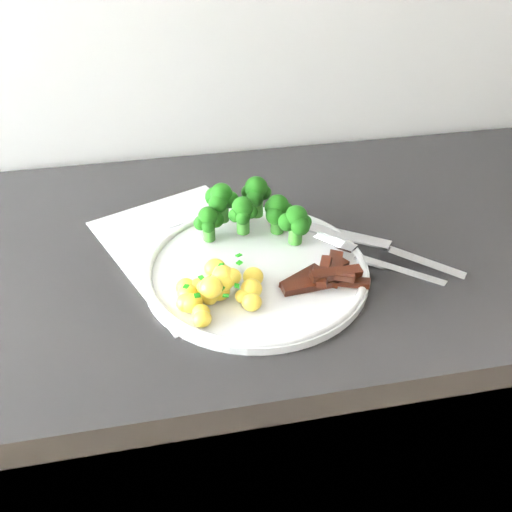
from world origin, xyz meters
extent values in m
cube|color=black|center=(-0.11, 1.69, 0.44)|extent=(2.34, 0.58, 0.88)
cube|color=silver|center=(-0.14, 1.68, 0.88)|extent=(0.31, 0.35, 0.00)
cube|color=slate|center=(-0.11, 1.77, 0.88)|extent=(0.13, 0.06, 0.00)
cube|color=slate|center=(-0.11, 1.75, 0.88)|extent=(0.12, 0.05, 0.00)
cube|color=slate|center=(-0.12, 1.73, 0.88)|extent=(0.12, 0.05, 0.00)
cube|color=slate|center=(-0.13, 1.71, 0.88)|extent=(0.12, 0.05, 0.00)
cube|color=slate|center=(-0.14, 1.69, 0.88)|extent=(0.11, 0.05, 0.00)
cylinder|color=white|center=(-0.06, 1.61, 0.88)|extent=(0.30, 0.30, 0.01)
torus|color=white|center=(-0.06, 1.61, 0.89)|extent=(0.30, 0.30, 0.01)
cylinder|color=#255D1A|center=(-0.07, 1.68, 0.91)|extent=(0.02, 0.02, 0.03)
sphere|color=black|center=(-0.06, 1.68, 0.93)|extent=(0.02, 0.02, 0.02)
sphere|color=black|center=(-0.07, 1.69, 0.93)|extent=(0.02, 0.02, 0.02)
sphere|color=black|center=(-0.08, 1.68, 0.93)|extent=(0.02, 0.02, 0.02)
sphere|color=black|center=(-0.07, 1.67, 0.93)|extent=(0.02, 0.02, 0.02)
sphere|color=black|center=(-0.07, 1.68, 0.94)|extent=(0.03, 0.03, 0.03)
cylinder|color=#255D1A|center=(-0.02, 1.69, 0.90)|extent=(0.02, 0.02, 0.03)
sphere|color=black|center=(0.00, 1.69, 0.92)|extent=(0.02, 0.02, 0.02)
sphere|color=black|center=(-0.02, 1.70, 0.92)|extent=(0.03, 0.03, 0.03)
sphere|color=black|center=(-0.02, 1.68, 0.92)|extent=(0.03, 0.03, 0.03)
sphere|color=black|center=(-0.02, 1.69, 0.93)|extent=(0.03, 0.03, 0.03)
cylinder|color=#255D1A|center=(-0.12, 1.69, 0.90)|extent=(0.02, 0.02, 0.02)
sphere|color=black|center=(-0.10, 1.69, 0.92)|extent=(0.02, 0.02, 0.02)
sphere|color=black|center=(-0.12, 1.70, 0.92)|extent=(0.02, 0.02, 0.02)
sphere|color=black|center=(-0.13, 1.69, 0.92)|extent=(0.02, 0.02, 0.02)
sphere|color=black|center=(-0.12, 1.68, 0.92)|extent=(0.02, 0.02, 0.02)
sphere|color=black|center=(-0.12, 1.69, 0.93)|extent=(0.03, 0.03, 0.03)
cylinder|color=#255D1A|center=(-0.04, 1.72, 0.91)|extent=(0.02, 0.02, 0.03)
sphere|color=black|center=(-0.03, 1.73, 0.93)|extent=(0.02, 0.02, 0.02)
sphere|color=black|center=(-0.05, 1.73, 0.93)|extent=(0.02, 0.02, 0.02)
sphere|color=black|center=(-0.04, 1.71, 0.93)|extent=(0.02, 0.02, 0.02)
sphere|color=black|center=(-0.04, 1.72, 0.94)|extent=(0.03, 0.03, 0.03)
cylinder|color=#255D1A|center=(-0.09, 1.72, 0.91)|extent=(0.02, 0.02, 0.03)
sphere|color=black|center=(-0.08, 1.72, 0.93)|extent=(0.02, 0.02, 0.02)
sphere|color=black|center=(-0.10, 1.73, 0.93)|extent=(0.03, 0.03, 0.03)
sphere|color=black|center=(-0.10, 1.71, 0.93)|extent=(0.03, 0.03, 0.03)
sphere|color=black|center=(-0.09, 1.72, 0.94)|extent=(0.03, 0.03, 0.03)
cylinder|color=#255D1A|center=(0.00, 1.66, 0.90)|extent=(0.02, 0.02, 0.03)
sphere|color=black|center=(0.01, 1.66, 0.92)|extent=(0.02, 0.02, 0.02)
sphere|color=black|center=(0.00, 1.67, 0.92)|extent=(0.03, 0.03, 0.03)
sphere|color=black|center=(-0.01, 1.66, 0.92)|extent=(0.03, 0.03, 0.03)
sphere|color=black|center=(0.01, 1.64, 0.92)|extent=(0.03, 0.03, 0.03)
sphere|color=black|center=(0.00, 1.66, 0.93)|extent=(0.03, 0.03, 0.03)
ellipsoid|color=yellow|center=(-0.15, 1.51, 0.90)|extent=(0.02, 0.02, 0.02)
ellipsoid|color=yellow|center=(-0.12, 1.61, 0.90)|extent=(0.03, 0.03, 0.02)
ellipsoid|color=yellow|center=(-0.16, 1.56, 0.90)|extent=(0.03, 0.03, 0.02)
ellipsoid|color=yellow|center=(-0.16, 1.54, 0.90)|extent=(0.03, 0.02, 0.02)
ellipsoid|color=yellow|center=(-0.08, 1.55, 0.90)|extent=(0.03, 0.03, 0.03)
ellipsoid|color=yellow|center=(-0.12, 1.56, 0.90)|extent=(0.03, 0.02, 0.02)
ellipsoid|color=yellow|center=(-0.13, 1.55, 0.90)|extent=(0.02, 0.02, 0.02)
ellipsoid|color=yellow|center=(-0.09, 1.55, 0.90)|extent=(0.02, 0.02, 0.02)
ellipsoid|color=yellow|center=(-0.15, 1.54, 0.90)|extent=(0.03, 0.02, 0.02)
ellipsoid|color=yellow|center=(-0.11, 1.57, 0.92)|extent=(0.03, 0.03, 0.03)
ellipsoid|color=yellow|center=(-0.16, 1.57, 0.90)|extent=(0.02, 0.02, 0.02)
ellipsoid|color=yellow|center=(-0.07, 1.58, 0.90)|extent=(0.03, 0.03, 0.03)
ellipsoid|color=yellow|center=(-0.10, 1.56, 0.91)|extent=(0.03, 0.02, 0.02)
ellipsoid|color=yellow|center=(-0.11, 1.56, 0.91)|extent=(0.02, 0.02, 0.02)
ellipsoid|color=yellow|center=(-0.14, 1.55, 0.91)|extent=(0.02, 0.02, 0.02)
ellipsoid|color=yellow|center=(-0.12, 1.56, 0.91)|extent=(0.02, 0.02, 0.02)
ellipsoid|color=yellow|center=(-0.14, 1.57, 0.90)|extent=(0.03, 0.02, 0.02)
ellipsoid|color=yellow|center=(-0.11, 1.60, 0.90)|extent=(0.03, 0.03, 0.02)
ellipsoid|color=yellow|center=(-0.11, 1.58, 0.91)|extent=(0.02, 0.02, 0.02)
ellipsoid|color=yellow|center=(-0.08, 1.53, 0.90)|extent=(0.02, 0.02, 0.02)
ellipsoid|color=yellow|center=(-0.15, 1.53, 0.90)|extent=(0.02, 0.02, 0.02)
ellipsoid|color=yellow|center=(-0.11, 1.57, 0.91)|extent=(0.03, 0.02, 0.02)
ellipsoid|color=yellow|center=(-0.13, 1.55, 0.92)|extent=(0.03, 0.03, 0.03)
cube|color=#10630B|center=(-0.12, 1.52, 0.92)|extent=(0.01, 0.01, 0.00)
cube|color=#10630B|center=(-0.11, 1.58, 0.92)|extent=(0.01, 0.01, 0.00)
cube|color=#10630B|center=(-0.11, 1.56, 0.92)|extent=(0.01, 0.01, 0.00)
cube|color=#10630B|center=(-0.10, 1.54, 0.92)|extent=(0.01, 0.01, 0.00)
cube|color=#10630B|center=(-0.13, 1.57, 0.92)|extent=(0.01, 0.01, 0.00)
cube|color=#10630B|center=(-0.13, 1.55, 0.92)|extent=(0.01, 0.01, 0.00)
cube|color=#10630B|center=(-0.16, 1.55, 0.92)|extent=(0.01, 0.01, 0.00)
cube|color=#10630B|center=(-0.15, 1.54, 0.92)|extent=(0.01, 0.01, 0.00)
cube|color=#10630B|center=(-0.09, 1.59, 0.92)|extent=(0.01, 0.01, 0.00)
cube|color=#10630B|center=(-0.14, 1.56, 0.92)|extent=(0.01, 0.01, 0.00)
cube|color=#10630B|center=(-0.09, 1.58, 0.93)|extent=(0.01, 0.01, 0.00)
cube|color=#10630B|center=(-0.12, 1.54, 0.91)|extent=(0.01, 0.01, 0.00)
cube|color=#10630B|center=(-0.12, 1.56, 0.92)|extent=(0.01, 0.01, 0.00)
cube|color=#10630B|center=(-0.13, 1.54, 0.92)|extent=(0.01, 0.01, 0.00)
cube|color=black|center=(0.01, 1.56, 0.89)|extent=(0.06, 0.03, 0.01)
cube|color=black|center=(0.05, 1.55, 0.89)|extent=(0.06, 0.04, 0.01)
cube|color=black|center=(-0.01, 1.55, 0.89)|extent=(0.07, 0.03, 0.01)
cube|color=black|center=(-0.01, 1.57, 0.89)|extent=(0.07, 0.05, 0.02)
cube|color=black|center=(0.04, 1.58, 0.89)|extent=(0.04, 0.07, 0.01)
cube|color=black|center=(0.03, 1.55, 0.91)|extent=(0.07, 0.02, 0.02)
cube|color=black|center=(0.03, 1.57, 0.90)|extent=(0.06, 0.05, 0.01)
cube|color=black|center=(0.03, 1.55, 0.91)|extent=(0.06, 0.03, 0.01)
cube|color=black|center=(0.02, 1.56, 0.90)|extent=(0.03, 0.05, 0.01)
cube|color=silver|center=(0.12, 1.56, 0.89)|extent=(0.09, 0.10, 0.02)
cube|color=silver|center=(0.06, 1.62, 0.90)|extent=(0.03, 0.03, 0.01)
cylinder|color=silver|center=(0.05, 1.64, 0.90)|extent=(0.03, 0.03, 0.00)
cylinder|color=silver|center=(0.05, 1.64, 0.90)|extent=(0.03, 0.03, 0.00)
cylinder|color=silver|center=(0.05, 1.64, 0.90)|extent=(0.03, 0.03, 0.00)
cylinder|color=silver|center=(0.04, 1.63, 0.90)|extent=(0.03, 0.03, 0.00)
cube|color=silver|center=(0.07, 1.66, 0.89)|extent=(0.12, 0.11, 0.01)
cube|color=silver|center=(0.16, 1.58, 0.88)|extent=(0.10, 0.09, 0.02)
camera|label=1|loc=(-0.18, 1.02, 1.35)|focal=40.14mm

